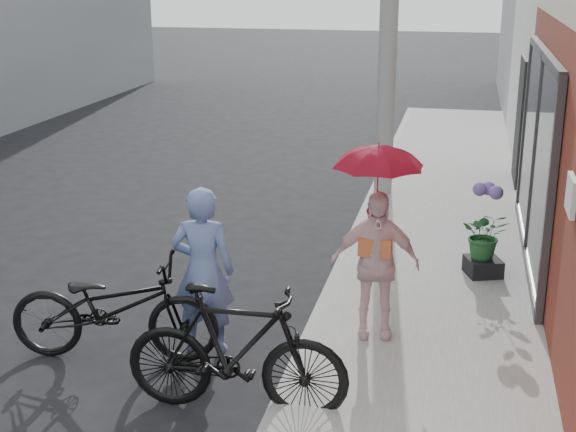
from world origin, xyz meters
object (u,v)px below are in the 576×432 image
(bike_left, at_px, (114,308))
(bike_right, at_px, (236,351))
(officer, at_px, (203,271))
(kimono_woman, at_px, (375,264))
(planter, at_px, (483,266))

(bike_left, height_order, bike_right, bike_right)
(officer, xyz_separation_m, kimono_woman, (1.56, 0.45, 0.03))
(kimono_woman, bearing_deg, planter, 50.46)
(bike_left, xyz_separation_m, planter, (3.39, 2.64, -0.30))
(officer, xyz_separation_m, planter, (2.63, 2.29, -0.60))
(bike_left, xyz_separation_m, bike_right, (1.38, -0.68, 0.04))
(officer, height_order, planter, officer)
(bike_right, xyz_separation_m, planter, (2.01, 3.32, -0.34))
(bike_left, xyz_separation_m, kimono_woman, (2.33, 0.80, 0.33))
(bike_left, relative_size, kimono_woman, 1.36)
(officer, xyz_separation_m, bike_right, (0.61, -1.03, -0.26))
(officer, relative_size, bike_right, 0.88)
(bike_right, bearing_deg, planter, -32.73)
(officer, distance_m, bike_right, 1.22)
(kimono_woman, bearing_deg, officer, -173.37)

